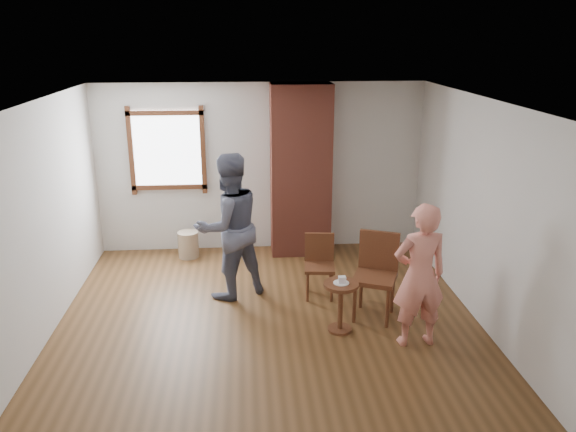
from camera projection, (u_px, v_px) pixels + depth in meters
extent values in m
plane|color=brown|center=(270.00, 333.00, 6.47)|extent=(5.50, 5.50, 0.00)
cube|color=silver|center=(260.00, 168.00, 8.67)|extent=(5.00, 0.04, 2.60)
cube|color=silver|center=(30.00, 233.00, 5.88)|extent=(0.04, 5.50, 2.60)
cube|color=silver|center=(492.00, 221.00, 6.25)|extent=(0.04, 5.50, 2.60)
cube|color=white|center=(267.00, 105.00, 5.66)|extent=(5.00, 5.50, 0.04)
cube|color=#592F19|center=(167.00, 151.00, 8.43)|extent=(1.14, 0.06, 1.34)
cube|color=white|center=(167.00, 150.00, 8.45)|extent=(1.00, 0.02, 1.20)
cube|color=#A44C3A|center=(301.00, 171.00, 8.48)|extent=(0.90, 0.50, 2.60)
cylinder|color=tan|center=(188.00, 244.00, 8.59)|extent=(0.32, 0.32, 0.40)
cylinder|color=black|center=(234.00, 250.00, 8.68)|extent=(0.22, 0.22, 0.16)
cube|color=brown|center=(319.00, 267.00, 7.24)|extent=(0.42, 0.42, 0.05)
cylinder|color=brown|center=(307.00, 287.00, 7.16)|extent=(0.04, 0.04, 0.41)
cylinder|color=brown|center=(332.00, 287.00, 7.15)|extent=(0.04, 0.04, 0.41)
cylinder|color=brown|center=(307.00, 277.00, 7.46)|extent=(0.04, 0.04, 0.41)
cylinder|color=brown|center=(331.00, 277.00, 7.45)|extent=(0.04, 0.04, 0.41)
cube|color=brown|center=(319.00, 248.00, 7.34)|extent=(0.38, 0.08, 0.41)
cube|color=brown|center=(375.00, 278.00, 6.67)|extent=(0.63, 0.63, 0.06)
cylinder|color=brown|center=(354.00, 302.00, 6.63)|extent=(0.05, 0.05, 0.52)
cylinder|color=brown|center=(387.00, 307.00, 6.52)|extent=(0.05, 0.05, 0.52)
cylinder|color=brown|center=(361.00, 289.00, 6.98)|extent=(0.05, 0.05, 0.52)
cylinder|color=brown|center=(392.00, 293.00, 6.87)|extent=(0.05, 0.05, 0.52)
cube|color=brown|center=(379.00, 251.00, 6.78)|extent=(0.46, 0.23, 0.52)
cylinder|color=brown|center=(341.00, 285.00, 6.35)|extent=(0.40, 0.40, 0.04)
cylinder|color=brown|center=(340.00, 308.00, 6.44)|extent=(0.06, 0.06, 0.54)
cylinder|color=brown|center=(340.00, 329.00, 6.52)|extent=(0.28, 0.28, 0.03)
cylinder|color=white|center=(341.00, 283.00, 6.34)|extent=(0.18, 0.18, 0.01)
cube|color=white|center=(342.00, 280.00, 6.33)|extent=(0.08, 0.07, 0.06)
imported|color=black|center=(229.00, 227.00, 7.13)|extent=(1.16, 1.08, 1.90)
imported|color=#FC917E|center=(419.00, 276.00, 6.01)|extent=(0.63, 0.44, 1.63)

